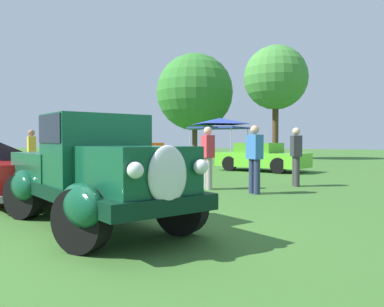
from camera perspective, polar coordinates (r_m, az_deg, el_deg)
The scene contains 12 objects.
ground_plane at distance 5.71m, azimuth -10.73°, elevation -11.40°, with size 120.00×120.00×0.00m, color #386628.
feature_pickup_truck at distance 6.17m, azimuth -14.14°, elevation -2.32°, with size 4.43×3.05×1.70m.
neighbor_convertible at distance 9.78m, azimuth -25.34°, elevation -2.59°, with size 4.73×3.10×1.40m.
show_car_orange at distance 18.73m, azimuth -7.57°, elevation -0.32°, with size 4.70×2.42×1.22m.
show_car_lime at distance 17.06m, azimuth 10.06°, elevation -0.55°, with size 4.07×2.32×1.22m.
spectator_near_truck at distance 11.56m, azimuth 14.97°, elevation -0.16°, with size 0.41×0.47×1.69m.
spectator_between_cars at distance 14.29m, azimuth -22.40°, elevation 0.14°, with size 0.47×0.42×1.69m.
spectator_by_row at distance 9.71m, azimuth 9.13°, elevation -0.49°, with size 0.47×0.42×1.69m.
spectator_far_side at distance 10.49m, azimuth 2.34°, elevation -0.30°, with size 0.46×0.44×1.69m.
canopy_tent_left_field at distance 24.06m, azimuth 4.04°, elevation 4.51°, with size 2.98×2.98×2.71m.
treeline_far_left at distance 33.06m, azimuth 0.41°, elevation 8.95°, with size 6.42×6.42×8.61m.
treeline_mid_left at distance 29.15m, azimuth 12.15°, elevation 10.74°, with size 4.59×4.59×8.16m.
Camera 1 is at (3.53, -4.30, 1.31)m, focal length 36.46 mm.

